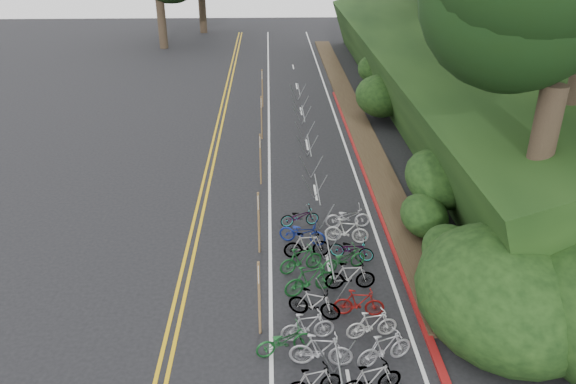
% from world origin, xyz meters
% --- Properties ---
extents(ground, '(120.00, 120.00, 0.00)m').
position_xyz_m(ground, '(0.00, 0.00, 0.00)').
color(ground, black).
rests_on(ground, ground).
extents(road_markings, '(7.47, 80.00, 0.01)m').
position_xyz_m(road_markings, '(0.63, 10.10, 0.00)').
color(road_markings, gold).
rests_on(road_markings, ground).
extents(red_curb, '(0.25, 28.00, 0.10)m').
position_xyz_m(red_curb, '(5.70, 12.00, 0.05)').
color(red_curb, maroon).
rests_on(red_curb, ground).
extents(embankment, '(14.30, 48.14, 9.11)m').
position_xyz_m(embankment, '(12.96, 19.04, 2.57)').
color(embankment, black).
rests_on(embankment, ground).
extents(bike_racks_rest, '(1.14, 23.00, 1.17)m').
position_xyz_m(bike_racks_rest, '(3.00, 13.00, 0.85)').
color(bike_racks_rest, gray).
rests_on(bike_racks_rest, ground).
extents(signpost_near, '(0.08, 0.40, 2.55)m').
position_xyz_m(signpost_near, '(0.67, 0.42, 1.46)').
color(signpost_near, brown).
rests_on(signpost_near, ground).
extents(signposts_rest, '(0.08, 18.40, 2.50)m').
position_xyz_m(signposts_rest, '(0.60, 14.00, 1.43)').
color(signposts_rest, brown).
rests_on(signposts_rest, ground).
extents(bike_front, '(1.06, 1.79, 0.89)m').
position_xyz_m(bike_front, '(1.37, -0.45, 0.44)').
color(bike_front, '#144C1E').
rests_on(bike_front, ground).
extents(bike_valet, '(3.13, 11.83, 1.10)m').
position_xyz_m(bike_valet, '(3.06, 1.87, 0.49)').
color(bike_valet, black).
rests_on(bike_valet, ground).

